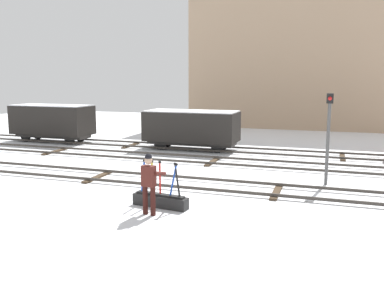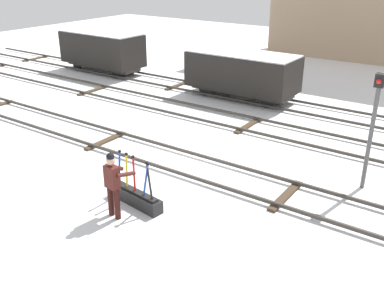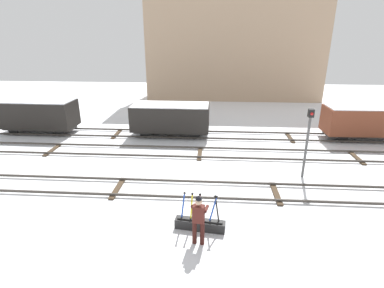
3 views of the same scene
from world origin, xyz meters
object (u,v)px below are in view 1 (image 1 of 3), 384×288
switch_lever_frame (160,199)px  freight_car_mid_siding (52,121)px  signal_post (328,129)px  freight_car_near_switch (192,127)px  rail_worker (149,180)px

switch_lever_frame → freight_car_mid_siding: (-11.60, 10.25, 1.08)m
signal_post → freight_car_near_switch: size_ratio=0.66×
freight_car_near_switch → freight_car_mid_siding: size_ratio=1.01×
signal_post → switch_lever_frame: bearing=-137.0°
switch_lever_frame → freight_car_mid_siding: 15.52m
switch_lever_frame → signal_post: size_ratio=0.54×
switch_lever_frame → freight_car_mid_siding: size_ratio=0.36×
freight_car_near_switch → signal_post: bearing=-38.3°
freight_car_near_switch → freight_car_mid_siding: freight_car_mid_siding is taller
switch_lever_frame → signal_post: 6.82m
signal_post → freight_car_mid_siding: signal_post is taller
switch_lever_frame → freight_car_near_switch: size_ratio=0.36×
rail_worker → signal_post: signal_post is taller
rail_worker → freight_car_near_switch: bearing=109.7°
freight_car_near_switch → switch_lever_frame: bearing=-76.3°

